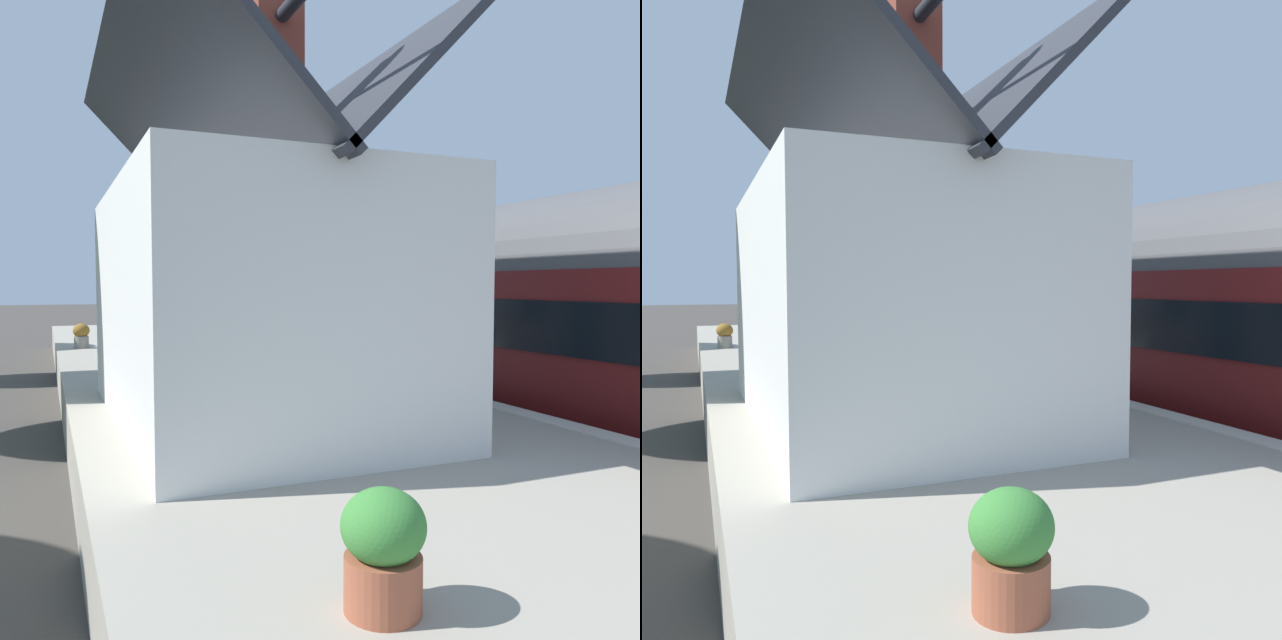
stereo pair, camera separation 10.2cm
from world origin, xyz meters
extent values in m
plane|color=#423D38|center=(0.00, 0.00, 0.00)|extent=(160.00, 160.00, 0.00)
cube|color=#A39B8C|center=(0.00, 4.06, 0.48)|extent=(32.00, 6.12, 0.95)
cube|color=beige|center=(0.00, 1.18, 0.96)|extent=(32.00, 0.36, 0.02)
cube|color=gray|center=(0.00, -1.62, 0.07)|extent=(52.00, 0.08, 0.14)
cube|color=gray|center=(0.00, -0.18, 0.07)|extent=(52.00, 0.08, 0.14)
cube|color=black|center=(4.50, -0.90, 0.35)|extent=(9.33, 2.29, 0.70)
cube|color=navy|center=(4.50, -0.90, 1.85)|extent=(10.14, 2.70, 2.30)
cylinder|color=#515154|center=(4.50, -0.90, 3.00)|extent=(10.14, 2.65, 2.65)
cube|color=black|center=(4.50, 0.47, 2.14)|extent=(8.62, 0.03, 0.80)
cylinder|color=black|center=(7.54, -0.90, 0.35)|extent=(0.70, 2.16, 0.70)
cylinder|color=black|center=(1.46, -0.90, 0.35)|extent=(0.70, 2.16, 0.70)
cube|color=black|center=(9.59, -0.90, 2.25)|extent=(0.04, 2.16, 0.90)
cylinder|color=#F2EDCC|center=(9.61, -0.90, 1.27)|extent=(0.06, 0.24, 0.24)
cube|color=red|center=(9.65, -0.90, 0.82)|extent=(0.16, 2.56, 0.24)
cube|color=black|center=(-5.77, -0.90, 0.35)|extent=(8.65, 2.29, 0.70)
cube|color=maroon|center=(-5.77, -0.90, 1.85)|extent=(9.40, 2.70, 2.30)
cylinder|color=#515154|center=(-5.77, -0.90, 3.00)|extent=(9.40, 2.65, 2.65)
cube|color=black|center=(-5.77, 0.47, 2.14)|extent=(7.99, 0.03, 0.80)
cylinder|color=black|center=(-2.95, -0.90, 0.35)|extent=(0.70, 2.16, 0.70)
cube|color=white|center=(-5.68, 4.83, 2.50)|extent=(6.17, 3.49, 3.10)
cube|color=#2D3038|center=(-5.68, 3.95, 4.95)|extent=(6.67, 1.99, 2.04)
cube|color=#2D3038|center=(-5.68, 5.70, 4.95)|extent=(6.67, 1.99, 2.04)
cylinder|color=#2D3038|center=(-5.68, 4.83, 5.84)|extent=(6.67, 0.16, 0.16)
cube|color=brown|center=(-6.85, 4.83, 5.44)|extent=(0.56, 0.56, 2.77)
cube|color=teal|center=(-5.03, 3.06, 2.00)|extent=(0.90, 0.06, 2.10)
cube|color=teal|center=(-6.43, 3.06, 2.65)|extent=(0.80, 0.05, 1.10)
cube|color=teal|center=(-3.63, 3.06, 2.65)|extent=(0.80, 0.05, 1.10)
cube|color=brown|center=(4.35, 2.85, 1.40)|extent=(1.42, 0.46, 0.06)
cube|color=brown|center=(4.35, 2.67, 1.63)|extent=(1.40, 0.17, 0.40)
cube|color=black|center=(3.79, 2.83, 1.17)|extent=(0.08, 0.36, 0.44)
cube|color=black|center=(4.91, 2.88, 1.17)|extent=(0.08, 0.36, 0.44)
cube|color=brown|center=(0.38, 3.06, 1.40)|extent=(1.41, 0.45, 0.06)
cube|color=brown|center=(0.37, 2.88, 1.63)|extent=(1.40, 0.16, 0.40)
cube|color=black|center=(-0.18, 3.08, 1.17)|extent=(0.07, 0.36, 0.44)
cube|color=black|center=(0.94, 3.04, 1.17)|extent=(0.07, 0.36, 0.44)
cube|color=brown|center=(7.33, 2.95, 1.40)|extent=(1.40, 0.41, 0.06)
cube|color=brown|center=(7.33, 2.77, 1.63)|extent=(1.40, 0.11, 0.40)
cube|color=black|center=(6.77, 2.94, 1.17)|extent=(0.06, 0.36, 0.44)
cube|color=black|center=(7.89, 2.95, 1.17)|extent=(0.06, 0.36, 0.44)
cone|color=gray|center=(0.73, 3.88, 1.12)|extent=(0.46, 0.46, 0.35)
cylinder|color=gray|center=(0.73, 3.88, 0.98)|extent=(0.25, 0.25, 0.06)
ellipsoid|color=olive|center=(0.73, 3.88, 1.53)|extent=(0.67, 0.67, 0.61)
cone|color=#B93F76|center=(0.73, 3.88, 1.76)|extent=(0.11, 0.11, 0.27)
cone|color=black|center=(-2.28, 1.93, 1.14)|extent=(0.37, 0.37, 0.37)
cylinder|color=black|center=(-2.28, 1.93, 0.98)|extent=(0.20, 0.20, 0.06)
ellipsoid|color=#3D8438|center=(-2.28, 1.93, 1.49)|extent=(0.49, 0.49, 0.49)
cone|color=red|center=(-2.28, 1.93, 1.66)|extent=(0.09, 0.09, 0.19)
cylinder|color=#9E5138|center=(-11.07, 5.69, 1.11)|extent=(0.44, 0.44, 0.32)
ellipsoid|color=#3D8438|center=(-11.07, 5.69, 1.44)|extent=(0.48, 0.48, 0.42)
cylinder|color=gray|center=(5.22, 6.44, 1.12)|extent=(0.40, 0.40, 0.35)
ellipsoid|color=olive|center=(5.22, 6.44, 1.46)|extent=(0.46, 0.46, 0.41)
cone|color=#DE3C40|center=(5.22, 6.44, 1.62)|extent=(0.10, 0.10, 0.18)
cylinder|color=teal|center=(1.35, 4.72, 1.13)|extent=(0.42, 0.42, 0.36)
ellipsoid|color=#4C8C2D|center=(1.35, 4.72, 1.46)|extent=(0.42, 0.42, 0.48)
cylinder|color=black|center=(8.81, 1.80, 1.50)|extent=(0.06, 0.06, 1.10)
cylinder|color=black|center=(9.41, 1.80, 1.50)|extent=(0.06, 0.06, 1.10)
cube|color=maroon|center=(9.11, 1.80, 2.27)|extent=(0.90, 0.06, 0.44)
cube|color=black|center=(9.11, 1.80, 2.27)|extent=(0.96, 0.03, 0.50)
camera|label=1|loc=(-14.08, 7.38, 2.78)|focal=35.48mm
camera|label=2|loc=(-14.12, 7.29, 2.78)|focal=35.48mm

